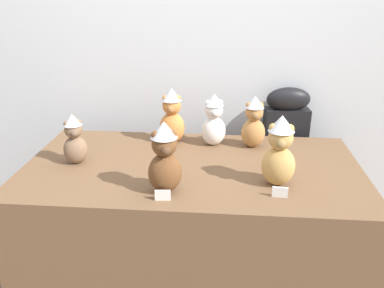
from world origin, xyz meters
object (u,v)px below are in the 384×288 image
teddy_bear_caramel (254,123)px  teddy_bear_mocha (74,140)px  teddy_bear_snow (214,120)px  display_table (192,225)px  instrument_case (283,161)px  teddy_bear_chestnut (165,159)px  teddy_bear_honey (279,152)px  teddy_bear_ginger (172,116)px

teddy_bear_caramel → teddy_bear_mocha: size_ratio=1.12×
teddy_bear_snow → display_table: bearing=-118.1°
instrument_case → teddy_bear_caramel: 0.54m
teddy_bear_chestnut → teddy_bear_honey: bearing=-3.5°
teddy_bear_ginger → teddy_bear_mocha: teddy_bear_ginger is taller
teddy_bear_ginger → teddy_bear_snow: bearing=-5.4°
teddy_bear_ginger → teddy_bear_mocha: size_ratio=1.21×
display_table → instrument_case: bearing=46.7°
instrument_case → teddy_bear_mocha: size_ratio=3.77×
display_table → teddy_bear_caramel: teddy_bear_caramel is taller
teddy_bear_chestnut → teddy_bear_mocha: 0.58m
teddy_bear_ginger → teddy_bear_snow: teddy_bear_ginger is taller
instrument_case → teddy_bear_chestnut: (-0.66, -0.89, 0.39)m
teddy_bear_caramel → teddy_bear_snow: teddy_bear_snow is taller
teddy_bear_caramel → teddy_bear_mocha: 0.99m
teddy_bear_caramel → teddy_bear_chestnut: (-0.43, -0.58, 0.02)m
teddy_bear_snow → teddy_bear_mocha: size_ratio=1.14×
teddy_bear_ginger → teddy_bear_chestnut: bearing=-85.8°
teddy_bear_mocha → teddy_bear_ginger: bearing=10.9°
teddy_bear_honey → teddy_bear_caramel: bearing=105.7°
teddy_bear_mocha → teddy_bear_snow: bearing=-1.1°
display_table → teddy_bear_mocha: 0.79m
display_table → teddy_bear_ginger: size_ratio=5.34×
display_table → teddy_bear_chestnut: (-0.10, -0.29, 0.54)m
teddy_bear_chestnut → teddy_bear_ginger: bearing=78.6°
teddy_bear_caramel → teddy_bear_honey: teddy_bear_honey is taller
teddy_bear_snow → teddy_bear_honey: 0.57m
display_table → teddy_bear_caramel: bearing=40.9°
instrument_case → teddy_bear_mocha: bearing=-159.1°
instrument_case → teddy_bear_ginger: teddy_bear_ginger is taller
display_table → teddy_bear_caramel: size_ratio=5.78×
instrument_case → teddy_bear_chestnut: bearing=-133.4°
teddy_bear_ginger → teddy_bear_caramel: teddy_bear_ginger is taller
display_table → teddy_bear_snow: teddy_bear_snow is taller
teddy_bear_caramel → teddy_bear_chestnut: size_ratio=0.90×
instrument_case → teddy_bear_ginger: bearing=-165.5°
display_table → teddy_bear_mocha: (-0.61, -0.02, 0.50)m
teddy_bear_ginger → teddy_bear_honey: size_ratio=0.96×
display_table → teddy_bear_snow: size_ratio=5.69×
display_table → instrument_case: size_ratio=1.72×
teddy_bear_snow → teddy_bear_mocha: (-0.71, -0.32, -0.02)m
instrument_case → teddy_bear_honey: size_ratio=2.97×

